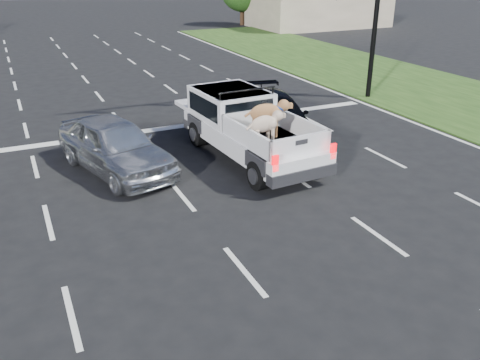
% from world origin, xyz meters
% --- Properties ---
extents(ground, '(160.00, 160.00, 0.00)m').
position_xyz_m(ground, '(0.00, 0.00, 0.00)').
color(ground, black).
rests_on(ground, ground).
extents(road_markings, '(17.75, 60.00, 0.01)m').
position_xyz_m(road_markings, '(0.00, 6.56, 0.01)').
color(road_markings, silver).
rests_on(road_markings, ground).
extents(building_right, '(12.00, 7.00, 3.60)m').
position_xyz_m(building_right, '(22.00, 34.00, 1.80)').
color(building_right, '#BEAB91').
rests_on(building_right, ground).
extents(pickup_truck, '(2.58, 6.12, 2.24)m').
position_xyz_m(pickup_truck, '(1.17, 5.97, 1.05)').
color(pickup_truck, black).
rests_on(pickup_truck, ground).
extents(silver_sedan, '(3.19, 5.19, 1.65)m').
position_xyz_m(silver_sedan, '(-2.96, 6.57, 0.82)').
color(silver_sedan, '#B3B6BB').
rests_on(silver_sedan, ground).
extents(black_coupe, '(3.25, 5.77, 1.58)m').
position_xyz_m(black_coupe, '(2.78, 7.19, 0.79)').
color(black_coupe, black).
rests_on(black_coupe, ground).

